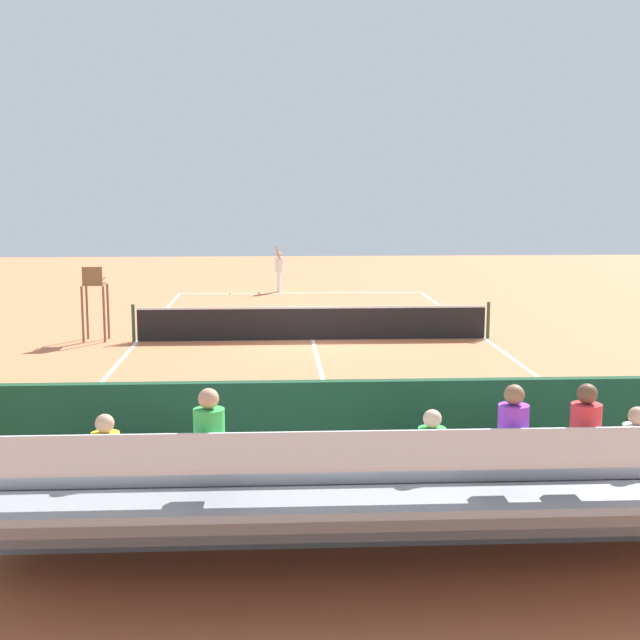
{
  "coord_description": "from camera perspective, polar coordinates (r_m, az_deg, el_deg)",
  "views": [
    {
      "loc": [
        1.07,
        24.31,
        4.37
      ],
      "look_at": [
        0.0,
        4.0,
        1.2
      ],
      "focal_mm": 48.24,
      "sensor_mm": 36.0,
      "label": 1
    }
  ],
  "objects": [
    {
      "name": "ground_plane",
      "position": [
        24.72,
        -0.49,
        -1.32
      ],
      "size": [
        60.0,
        60.0,
        0.0
      ],
      "primitive_type": "plane",
      "color": "#CC7047"
    },
    {
      "name": "court_line_markings",
      "position": [
        24.76,
        -0.49,
        -1.3
      ],
      "size": [
        10.1,
        22.2,
        0.01
      ],
      "color": "white",
      "rests_on": "ground"
    },
    {
      "name": "tennis_net",
      "position": [
        24.64,
        -0.49,
        -0.18
      ],
      "size": [
        10.3,
        0.1,
        1.07
      ],
      "color": "black",
      "rests_on": "ground"
    },
    {
      "name": "backdrop_wall",
      "position": [
        10.9,
        2.79,
        -9.15
      ],
      "size": [
        18.0,
        0.16,
        2.0
      ],
      "primitive_type": "cube",
      "color": "#194228",
      "rests_on": "ground"
    },
    {
      "name": "bleacher_stand",
      "position": [
        9.64,
        3.53,
        -11.83
      ],
      "size": [
        9.06,
        2.4,
        2.48
      ],
      "color": "gray",
      "rests_on": "ground"
    },
    {
      "name": "umpire_chair",
      "position": [
        25.2,
        -14.74,
        1.6
      ],
      "size": [
        0.67,
        0.67,
        2.14
      ],
      "color": "brown",
      "rests_on": "ground"
    },
    {
      "name": "courtside_bench",
      "position": [
        12.41,
        17.12,
        -9.43
      ],
      "size": [
        1.8,
        0.4,
        0.93
      ],
      "color": "#9E754C",
      "rests_on": "ground"
    },
    {
      "name": "equipment_bag",
      "position": [
        11.99,
        10.35,
        -11.74
      ],
      "size": [
        0.9,
        0.36,
        0.36
      ],
      "primitive_type": "cube",
      "color": "#B22D2D",
      "rests_on": "ground"
    },
    {
      "name": "tennis_player",
      "position": [
        35.92,
        -2.74,
        3.49
      ],
      "size": [
        0.41,
        0.55,
        1.93
      ],
      "color": "white",
      "rests_on": "ground"
    },
    {
      "name": "tennis_racket",
      "position": [
        35.81,
        -4.18,
        1.85
      ],
      "size": [
        0.37,
        0.59,
        0.03
      ],
      "color": "black",
      "rests_on": "ground"
    },
    {
      "name": "tennis_ball_near",
      "position": [
        35.33,
        -5.97,
        1.76
      ],
      "size": [
        0.07,
        0.07,
        0.07
      ],
      "primitive_type": "sphere",
      "color": "#CCDB33",
      "rests_on": "ground"
    }
  ]
}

